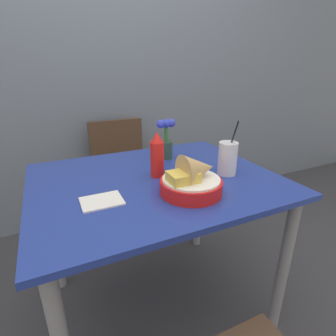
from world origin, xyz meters
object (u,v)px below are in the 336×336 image
Objects in this scene: chair_far_window at (121,167)px; flower_vase at (166,140)px; drink_cup at (227,159)px; food_basket at (193,179)px; ketchup_bottle at (157,155)px.

chair_far_window is 4.01× the size of flower_vase.
chair_far_window is at bearing 97.81° from flower_vase.
chair_far_window is at bearing 104.59° from drink_cup.
drink_cup reaches higher than chair_far_window.
food_basket is at bearing -89.46° from chair_far_window.
chair_far_window is 0.72m from flower_vase.
ketchup_bottle reaches higher than chair_far_window.
chair_far_window is at bearing 86.58° from ketchup_bottle.
flower_vase is (0.09, -0.62, 0.35)m from chair_far_window.
food_basket is 0.22m from ketchup_bottle.
drink_cup is (0.29, -0.11, -0.03)m from ketchup_bottle.
food_basket is (0.01, -1.03, 0.31)m from chair_far_window.
ketchup_bottle is 0.24m from flower_vase.
flower_vase reaches higher than chair_far_window.
chair_far_window is 3.48× the size of food_basket.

